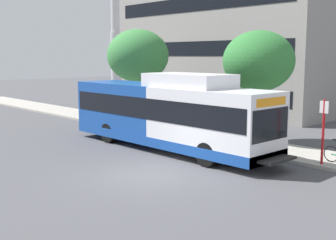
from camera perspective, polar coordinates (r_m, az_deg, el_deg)
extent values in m
plane|color=#4C4C51|center=(23.00, -15.71, -3.04)|extent=(120.00, 120.00, 0.00)
cube|color=#A8A399|center=(25.39, 0.59, -1.51)|extent=(3.00, 56.00, 0.14)
cube|color=white|center=(18.69, 5.88, -0.10)|extent=(2.54, 5.80, 2.73)
cube|color=#19479E|center=(22.89, -5.12, 1.46)|extent=(2.54, 5.80, 2.73)
cube|color=#19479E|center=(20.87, -0.18, -2.36)|extent=(2.57, 11.60, 0.44)
cube|color=black|center=(20.65, -0.18, 1.76)|extent=(2.58, 11.25, 0.96)
cube|color=black|center=(16.94, 13.18, -0.59)|extent=(2.34, 0.10, 1.24)
cube|color=orange|center=(16.83, 13.31, 2.33)|extent=(1.91, 0.08, 0.32)
cube|color=white|center=(19.50, 2.73, 5.20)|extent=(2.16, 4.06, 0.60)
cube|color=black|center=(16.98, 14.13, -5.08)|extent=(1.78, 0.60, 0.10)
cylinder|color=black|center=(17.62, 5.10, -4.53)|extent=(0.30, 1.00, 1.00)
cylinder|color=black|center=(19.33, 9.59, -3.47)|extent=(0.30, 1.00, 1.00)
cylinder|color=black|center=(22.62, -7.79, -1.70)|extent=(0.30, 1.00, 1.00)
cylinder|color=black|center=(23.98, -3.38, -1.07)|extent=(0.30, 1.00, 1.00)
cylinder|color=red|center=(18.30, 19.65, -1.51)|extent=(0.10, 0.10, 2.60)
cube|color=white|center=(18.15, 19.77, 1.60)|extent=(0.04, 0.36, 0.48)
torus|color=black|center=(19.00, 20.60, -4.19)|extent=(0.04, 0.66, 0.66)
cube|color=black|center=(18.81, 21.10, -2.44)|extent=(0.12, 0.24, 0.06)
cylinder|color=#4C3823|center=(22.74, 11.57, 0.77)|extent=(0.28, 0.28, 2.69)
ellipsoid|color=#337A38|center=(22.56, 11.77, 7.57)|extent=(3.60, 3.60, 3.06)
cylinder|color=#4C3823|center=(28.96, -3.91, 2.63)|extent=(0.28, 0.28, 2.80)
ellipsoid|color=#3D8442|center=(28.82, -3.96, 8.41)|extent=(4.04, 4.04, 3.43)
cube|color=black|center=(38.15, 9.48, 4.09)|extent=(11.65, 17.10, 1.10)
cube|color=black|center=(38.05, 9.60, 9.09)|extent=(11.65, 17.10, 1.10)
cube|color=black|center=(38.24, 9.72, 14.07)|extent=(11.65, 17.10, 1.10)
cylinder|color=#B7B7BC|center=(47.41, -6.83, 7.12)|extent=(1.10, 1.10, 6.89)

